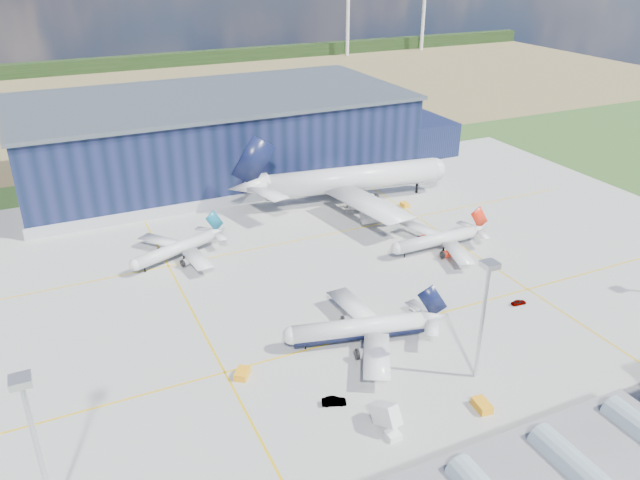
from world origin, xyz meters
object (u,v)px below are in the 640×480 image
(gse_tug_b, at_px, (242,374))
(car_b, at_px, (334,401))
(hangar, at_px, (223,138))
(car_a, at_px, (519,302))
(gse_tug_c, at_px, (405,205))
(gse_van_b, at_px, (421,316))
(light_mast_center, at_px, (485,302))
(airstair, at_px, (385,419))
(airliner_regional, at_px, (175,243))
(light_mast_west, at_px, (32,427))
(airliner_widebody, at_px, (353,166))
(gse_tug_a, at_px, (482,406))
(airliner_navy, at_px, (359,319))
(gse_cart_b, at_px, (348,199))
(airliner_red, at_px, (437,234))

(gse_tug_b, relative_size, car_b, 0.80)
(hangar, distance_m, car_a, 113.78)
(hangar, bearing_deg, gse_tug_c, -53.77)
(gse_tug_b, bearing_deg, gse_van_b, 39.62)
(light_mast_center, relative_size, airstair, 4.35)
(airliner_regional, relative_size, gse_tug_b, 8.48)
(airliner_regional, height_order, gse_van_b, airliner_regional)
(gse_tug_b, bearing_deg, car_a, 35.24)
(gse_tug_b, xyz_separation_m, gse_van_b, (38.88, 1.96, 0.46))
(car_a, bearing_deg, hangar, 19.56)
(light_mast_west, distance_m, airliner_widebody, 122.09)
(gse_tug_a, height_order, gse_van_b, gse_van_b)
(airliner_navy, distance_m, gse_cart_b, 73.61)
(car_a, bearing_deg, gse_tug_a, 133.30)
(gse_van_b, bearing_deg, airliner_regional, 97.78)
(airliner_regional, xyz_separation_m, car_b, (11.46, -63.43, -3.87))
(airliner_navy, height_order, airliner_regional, airliner_navy)
(car_b, bearing_deg, airliner_navy, -20.61)
(airliner_navy, relative_size, airliner_regional, 1.19)
(light_mast_center, distance_m, gse_tug_c, 80.41)
(light_mast_center, xyz_separation_m, airliner_navy, (-13.91, 18.00, -10.04))
(airliner_widebody, height_order, gse_van_b, airliner_widebody)
(light_mast_west, bearing_deg, airliner_red, 25.88)
(airliner_red, height_order, airliner_regional, airliner_red)
(gse_tug_b, relative_size, gse_tug_c, 1.12)
(light_mast_center, distance_m, gse_cart_b, 87.27)
(gse_tug_a, bearing_deg, car_b, 158.47)
(hangar, bearing_deg, airliner_red, -69.62)
(light_mast_center, xyz_separation_m, gse_tug_b, (-37.51, 17.46, -14.72))
(gse_tug_a, bearing_deg, airliner_widebody, 81.60)
(light_mast_center, height_order, airliner_regional, light_mast_center)
(car_a, bearing_deg, light_mast_center, 127.49)
(gse_tug_a, relative_size, gse_cart_b, 1.26)
(gse_van_b, xyz_separation_m, airstair, (-22.50, -23.77, 0.52))
(airliner_regional, bearing_deg, gse_tug_b, 68.33)
(airstair, bearing_deg, light_mast_west, 165.55)
(airliner_widebody, distance_m, airliner_regional, 59.23)
(airliner_widebody, distance_m, gse_tug_b, 87.44)
(airliner_regional, distance_m, gse_cart_b, 58.30)
(gse_cart_b, relative_size, car_a, 0.86)
(airliner_regional, bearing_deg, gse_cart_b, 174.97)
(light_mast_west, height_order, gse_tug_a, light_mast_west)
(car_a, distance_m, car_b, 51.15)
(light_mast_center, relative_size, airliner_regional, 0.82)
(airliner_regional, distance_m, gse_tug_b, 50.09)
(gse_van_b, distance_m, airstair, 32.73)
(airliner_navy, distance_m, car_b, 19.13)
(gse_tug_c, height_order, car_b, car_b)
(hangar, xyz_separation_m, gse_cart_b, (25.44, -40.76, -11.00))
(light_mast_center, distance_m, gse_tug_a, 17.02)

